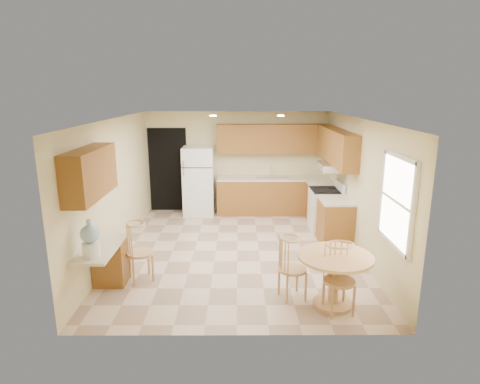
{
  "coord_description": "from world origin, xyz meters",
  "views": [
    {
      "loc": [
        0.03,
        -7.19,
        2.98
      ],
      "look_at": [
        0.05,
        0.3,
        1.09
      ],
      "focal_mm": 30.0,
      "sensor_mm": 36.0,
      "label": 1
    }
  ],
  "objects_px": {
    "refrigerator": "(199,181)",
    "stove": "(326,210)",
    "dining_table": "(334,273)",
    "chair_table_b": "(342,275)",
    "chair_table_a": "(294,264)",
    "chair_desk": "(139,248)",
    "water_crock": "(90,240)"
  },
  "relations": [
    {
      "from": "dining_table",
      "to": "chair_desk",
      "type": "bearing_deg",
      "value": 165.69
    },
    {
      "from": "chair_table_a",
      "to": "water_crock",
      "type": "xyz_separation_m",
      "value": [
        -2.82,
        -0.17,
        0.43
      ]
    },
    {
      "from": "refrigerator",
      "to": "chair_table_a",
      "type": "relative_size",
      "value": 1.78
    },
    {
      "from": "refrigerator",
      "to": "chair_table_a",
      "type": "distance_m",
      "value": 4.63
    },
    {
      "from": "dining_table",
      "to": "chair_table_b",
      "type": "relative_size",
      "value": 1.07
    },
    {
      "from": "refrigerator",
      "to": "chair_table_a",
      "type": "bearing_deg",
      "value": -67.55
    },
    {
      "from": "dining_table",
      "to": "stove",
      "type": "bearing_deg",
      "value": 80.16
    },
    {
      "from": "chair_desk",
      "to": "dining_table",
      "type": "bearing_deg",
      "value": 50.71
    },
    {
      "from": "stove",
      "to": "chair_table_a",
      "type": "xyz_separation_m",
      "value": [
        -1.11,
        -3.06,
        0.1
      ]
    },
    {
      "from": "stove",
      "to": "chair_table_a",
      "type": "bearing_deg",
      "value": -109.92
    },
    {
      "from": "dining_table",
      "to": "chair_table_b",
      "type": "distance_m",
      "value": 0.27
    },
    {
      "from": "refrigerator",
      "to": "stove",
      "type": "xyz_separation_m",
      "value": [
        2.88,
        -1.22,
        -0.37
      ]
    },
    {
      "from": "dining_table",
      "to": "chair_desk",
      "type": "xyz_separation_m",
      "value": [
        -2.92,
        0.74,
        0.08
      ]
    },
    {
      "from": "dining_table",
      "to": "chair_desk",
      "type": "distance_m",
      "value": 3.01
    },
    {
      "from": "chair_table_a",
      "to": "water_crock",
      "type": "height_order",
      "value": "water_crock"
    },
    {
      "from": "refrigerator",
      "to": "chair_table_b",
      "type": "xyz_separation_m",
      "value": [
        2.35,
        -4.69,
        -0.24
      ]
    },
    {
      "from": "chair_desk",
      "to": "water_crock",
      "type": "bearing_deg",
      "value": -55.76
    },
    {
      "from": "chair_table_b",
      "to": "chair_desk",
      "type": "height_order",
      "value": "chair_table_b"
    },
    {
      "from": "refrigerator",
      "to": "stove",
      "type": "height_order",
      "value": "refrigerator"
    },
    {
      "from": "chair_table_a",
      "to": "dining_table",
      "type": "bearing_deg",
      "value": 56.75
    },
    {
      "from": "refrigerator",
      "to": "chair_desk",
      "type": "xyz_separation_m",
      "value": [
        -0.6,
        -3.69,
        -0.25
      ]
    },
    {
      "from": "stove",
      "to": "dining_table",
      "type": "xyz_separation_m",
      "value": [
        -0.56,
        -3.22,
        0.04
      ]
    },
    {
      "from": "stove",
      "to": "chair_table_b",
      "type": "height_order",
      "value": "stove"
    },
    {
      "from": "dining_table",
      "to": "chair_table_b",
      "type": "bearing_deg",
      "value": -82.72
    },
    {
      "from": "refrigerator",
      "to": "water_crock",
      "type": "relative_size",
      "value": 3.18
    },
    {
      "from": "stove",
      "to": "chair_desk",
      "type": "distance_m",
      "value": 4.27
    },
    {
      "from": "chair_desk",
      "to": "water_crock",
      "type": "relative_size",
      "value": 1.83
    },
    {
      "from": "stove",
      "to": "dining_table",
      "type": "relative_size",
      "value": 1.04
    },
    {
      "from": "refrigerator",
      "to": "chair_table_b",
      "type": "distance_m",
      "value": 5.25
    },
    {
      "from": "stove",
      "to": "water_crock",
      "type": "bearing_deg",
      "value": -140.57
    },
    {
      "from": "stove",
      "to": "chair_desk",
      "type": "xyz_separation_m",
      "value": [
        -3.47,
        -2.47,
        0.12
      ]
    },
    {
      "from": "stove",
      "to": "chair_desk",
      "type": "relative_size",
      "value": 1.13
    }
  ]
}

